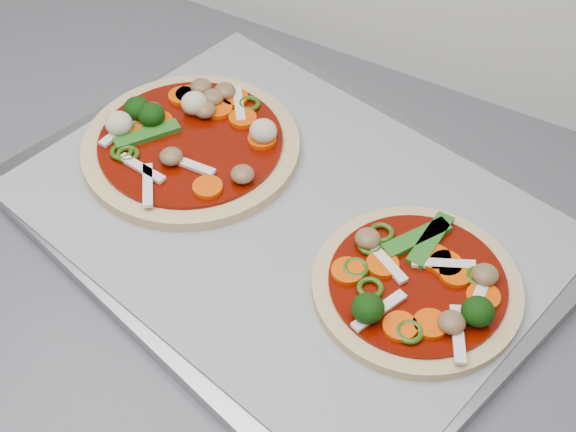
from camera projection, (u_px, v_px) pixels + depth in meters
The scene contains 5 objects.
countertop at pixel (41, 196), 0.72m from camera, with size 3.60×0.60×0.04m, color #57575E.
baking_tray at pixel (286, 219), 0.66m from camera, with size 0.43×0.32×0.01m, color #9B9AA0.
parchment at pixel (286, 212), 0.66m from camera, with size 0.41×0.30×0.00m, color #A1A1A7.
pizza_left at pixel (189, 140), 0.70m from camera, with size 0.25×0.25×0.03m.
pizza_right at pixel (418, 285), 0.59m from camera, with size 0.19×0.19×0.03m.
Camera 1 is at (0.44, 0.98, 1.40)m, focal length 50.00 mm.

